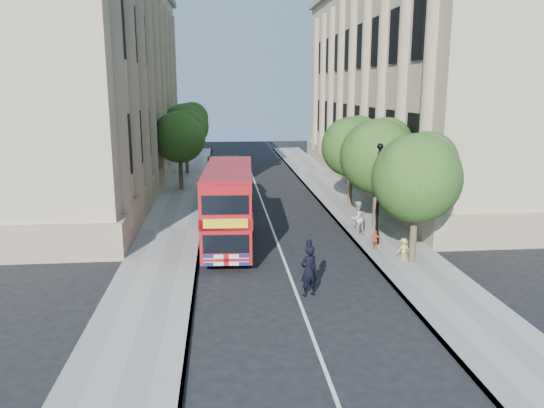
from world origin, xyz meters
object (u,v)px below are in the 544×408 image
object	(u,v)px
lamp_post	(378,198)
double_decker_bus	(229,204)
woman_pedestrian	(357,218)
police_constable	(309,271)
box_van	(227,184)

from	to	relation	value
lamp_post	double_decker_bus	distance (m)	7.55
lamp_post	woman_pedestrian	distance (m)	2.28
lamp_post	police_constable	world-z (taller)	lamp_post
double_decker_bus	police_constable	world-z (taller)	double_decker_bus
woman_pedestrian	double_decker_bus	bearing A→B (deg)	-22.33
double_decker_bus	police_constable	size ratio (longest dim) A/B	4.31
box_van	double_decker_bus	bearing A→B (deg)	-95.32
box_van	lamp_post	bearing A→B (deg)	-58.77
lamp_post	police_constable	distance (m)	7.90
double_decker_bus	woman_pedestrian	bearing A→B (deg)	10.90
box_van	police_constable	distance (m)	16.69
box_van	police_constable	world-z (taller)	box_van
box_van	police_constable	xyz separation A→B (m)	(2.92, -16.43, -0.51)
police_constable	woman_pedestrian	xyz separation A→B (m)	(3.96, 7.92, 0.05)
lamp_post	woman_pedestrian	xyz separation A→B (m)	(-0.60, 1.65, -1.45)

